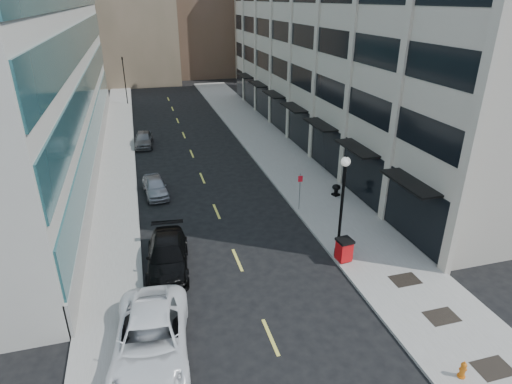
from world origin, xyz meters
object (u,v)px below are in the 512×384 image
traffic_signal (122,60)px  trash_bin (344,249)px  car_grey_sedan (144,139)px  car_silver_sedan (155,186)px  urn_planter (336,189)px  car_black_pickup (168,255)px  lamppost (342,199)px  fire_hydrant (463,370)px  car_white_van (151,340)px  sign_post (300,187)px

traffic_signal → trash_bin: bearing=-75.4°
traffic_signal → car_grey_sedan: 19.24m
car_silver_sedan → urn_planter: 12.90m
car_black_pickup → lamppost: bearing=-4.2°
trash_bin → traffic_signal: bearing=98.8°
fire_hydrant → urn_planter: (2.44, 15.92, 0.15)m
trash_bin → urn_planter: 8.33m
car_silver_sedan → trash_bin: size_ratio=3.04×
traffic_signal → fire_hydrant: (11.66, -50.00, -5.22)m
car_white_van → car_grey_sedan: (0.73, 27.24, -0.17)m
car_black_pickup → car_silver_sedan: size_ratio=1.34×
trash_bin → lamppost: size_ratio=0.22×
car_grey_sedan → sign_post: bearing=-56.4°
traffic_signal → car_black_pickup: 40.07m
fire_hydrant → lamppost: size_ratio=0.12×
trash_bin → sign_post: size_ratio=0.50×
car_black_pickup → sign_post: (8.95, 4.29, 1.03)m
trash_bin → lamppost: bearing=95.2°
sign_post → urn_planter: sign_post is taller
car_grey_sedan → fire_hydrant: 33.10m
car_silver_sedan → sign_post: 10.46m
car_black_pickup → car_grey_sedan: 21.20m
car_silver_sedan → traffic_signal: bearing=88.3°
car_black_pickup → lamppost: size_ratio=0.89×
car_black_pickup → car_grey_sedan: car_black_pickup is taller
car_silver_sedan → trash_bin: (9.11, -11.55, 0.18)m
car_white_van → urn_planter: (13.40, 11.68, -0.21)m
car_white_van → trash_bin: bearing=27.4°
lamppost → urn_planter: (3.30, 7.17, -2.91)m
traffic_signal → trash_bin: (10.90, -41.76, -4.88)m
fire_hydrant → urn_planter: urn_planter is taller
trash_bin → car_black_pickup: bearing=161.4°
car_grey_sedan → sign_post: (9.37, -16.90, 1.09)m
car_black_pickup → car_grey_sedan: (-0.42, 21.19, -0.06)m
car_white_van → car_silver_sedan: 15.59m
car_silver_sedan → fire_hydrant: size_ratio=5.36×
traffic_signal → car_white_van: 46.03m
traffic_signal → car_silver_sedan: 30.68m
traffic_signal → lamppost: bearing=-75.3°
car_white_van → traffic_signal: bearing=96.9°
fire_hydrant → sign_post: size_ratio=0.28×
sign_post → trash_bin: bearing=-80.5°
car_grey_sedan → urn_planter: bearing=-46.2°
car_silver_sedan → fire_hydrant: bearing=-68.6°
car_black_pickup → sign_post: 9.98m
car_silver_sedan → car_grey_sedan: (-0.36, 11.69, 0.03)m
car_silver_sedan → lamppost: lamppost is taller
car_black_pickup → sign_post: bearing=31.2°
traffic_signal → fire_hydrant: size_ratio=9.63×
traffic_signal → sign_post: traffic_signal is taller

